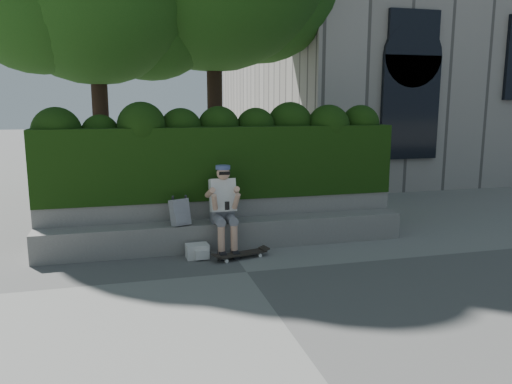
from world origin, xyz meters
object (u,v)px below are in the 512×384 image
object	(u,v)px
backpack_ground	(197,251)
person	(224,205)
skateboard	(241,254)
backpack_plaid	(180,212)

from	to	relation	value
backpack_ground	person	bearing A→B (deg)	25.87
skateboard	backpack_ground	world-z (taller)	backpack_ground
person	backpack_plaid	bearing A→B (deg)	173.15
backpack_plaid	skateboard	bearing A→B (deg)	-54.22
person	backpack_ground	distance (m)	0.83
backpack_plaid	backpack_ground	world-z (taller)	backpack_plaid
person	backpack_ground	bearing A→B (deg)	-151.43
skateboard	backpack_ground	size ratio (longest dim) A/B	2.47
person	backpack_plaid	world-z (taller)	person
skateboard	person	bearing A→B (deg)	97.78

